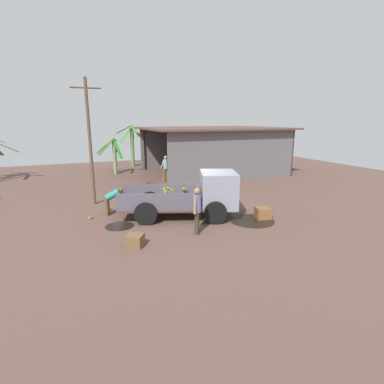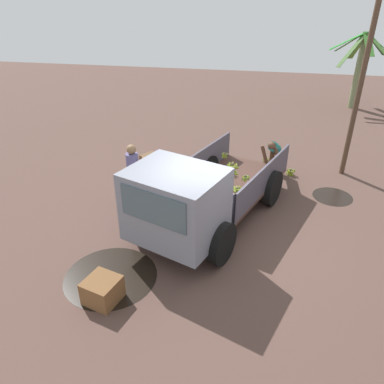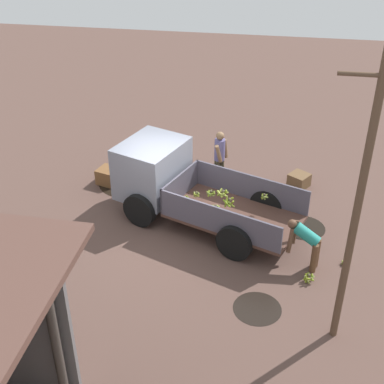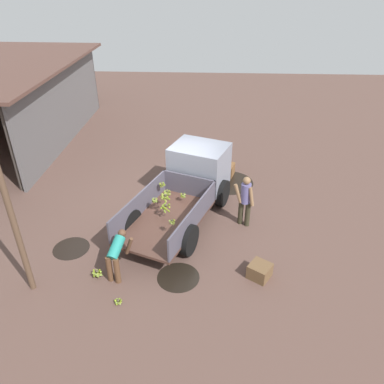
{
  "view_description": "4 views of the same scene",
  "coord_description": "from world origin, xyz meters",
  "px_view_note": "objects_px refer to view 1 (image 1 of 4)",
  "views": [
    {
      "loc": [
        -5.0,
        -11.24,
        3.92
      ],
      "look_at": [
        -0.35,
        -0.46,
        1.06
      ],
      "focal_mm": 28.0,
      "sensor_mm": 36.0,
      "label": 1
    },
    {
      "loc": [
        6.65,
        0.67,
        4.86
      ],
      "look_at": [
        -0.19,
        -0.63,
        0.96
      ],
      "focal_mm": 35.0,
      "sensor_mm": 36.0,
      "label": 2
    },
    {
      "loc": [
        -2.33,
        10.93,
        7.86
      ],
      "look_at": [
        -0.58,
        0.47,
        1.31
      ],
      "focal_mm": 50.0,
      "sensor_mm": 36.0,
      "label": 3
    },
    {
      "loc": [
        -10.27,
        -1.1,
        6.77
      ],
      "look_at": [
        -0.77,
        -0.62,
        1.01
      ],
      "focal_mm": 35.0,
      "sensor_mm": 36.0,
      "label": 4
    }
  ],
  "objects_px": {
    "cargo_truck": "(205,194)",
    "person_bystander_near_shed": "(166,167)",
    "wooden_crate_0": "(135,241)",
    "person_worker_loading": "(113,198)",
    "utility_pole": "(90,141)",
    "banana_bunch_on_ground_1": "(109,209)",
    "wooden_crate_1": "(263,213)",
    "banana_bunch_on_ground_0": "(90,217)",
    "person_foreground_visitor": "(197,209)"
  },
  "relations": [
    {
      "from": "cargo_truck",
      "to": "person_bystander_near_shed",
      "type": "height_order",
      "value": "cargo_truck"
    },
    {
      "from": "wooden_crate_0",
      "to": "person_worker_loading",
      "type": "bearing_deg",
      "value": 91.61
    },
    {
      "from": "cargo_truck",
      "to": "utility_pole",
      "type": "relative_size",
      "value": 0.88
    },
    {
      "from": "utility_pole",
      "to": "wooden_crate_0",
      "type": "xyz_separation_m",
      "value": [
        0.66,
        -5.58,
        -2.78
      ]
    },
    {
      "from": "banana_bunch_on_ground_1",
      "to": "wooden_crate_1",
      "type": "xyz_separation_m",
      "value": [
        5.6,
        -3.4,
        0.1
      ]
    },
    {
      "from": "cargo_truck",
      "to": "wooden_crate_0",
      "type": "relative_size",
      "value": 9.9
    },
    {
      "from": "wooden_crate_1",
      "to": "banana_bunch_on_ground_0",
      "type": "bearing_deg",
      "value": 157.39
    },
    {
      "from": "person_bystander_near_shed",
      "to": "banana_bunch_on_ground_1",
      "type": "xyz_separation_m",
      "value": [
        -4.37,
        -5.28,
        -0.8
      ]
    },
    {
      "from": "person_bystander_near_shed",
      "to": "banana_bunch_on_ground_1",
      "type": "relative_size",
      "value": 6.3
    },
    {
      "from": "person_worker_loading",
      "to": "cargo_truck",
      "type": "bearing_deg",
      "value": -10.92
    },
    {
      "from": "cargo_truck",
      "to": "utility_pole",
      "type": "bearing_deg",
      "value": 157.97
    },
    {
      "from": "wooden_crate_1",
      "to": "cargo_truck",
      "type": "bearing_deg",
      "value": 150.64
    },
    {
      "from": "person_worker_loading",
      "to": "person_foreground_visitor",
      "type": "bearing_deg",
      "value": -39.02
    },
    {
      "from": "cargo_truck",
      "to": "banana_bunch_on_ground_0",
      "type": "distance_m",
      "value": 4.73
    },
    {
      "from": "person_bystander_near_shed",
      "to": "cargo_truck",
      "type": "bearing_deg",
      "value": -166.67
    },
    {
      "from": "wooden_crate_0",
      "to": "person_bystander_near_shed",
      "type": "bearing_deg",
      "value": 66.08
    },
    {
      "from": "cargo_truck",
      "to": "wooden_crate_0",
      "type": "distance_m",
      "value": 3.89
    },
    {
      "from": "person_foreground_visitor",
      "to": "wooden_crate_1",
      "type": "relative_size",
      "value": 2.93
    },
    {
      "from": "utility_pole",
      "to": "person_foreground_visitor",
      "type": "distance_m",
      "value": 6.41
    },
    {
      "from": "person_worker_loading",
      "to": "banana_bunch_on_ground_1",
      "type": "xyz_separation_m",
      "value": [
        -0.11,
        0.53,
        -0.59
      ]
    },
    {
      "from": "person_foreground_visitor",
      "to": "person_worker_loading",
      "type": "bearing_deg",
      "value": -26.97
    },
    {
      "from": "cargo_truck",
      "to": "banana_bunch_on_ground_1",
      "type": "bearing_deg",
      "value": 168.64
    },
    {
      "from": "person_worker_loading",
      "to": "person_bystander_near_shed",
      "type": "distance_m",
      "value": 7.21
    },
    {
      "from": "banana_bunch_on_ground_1",
      "to": "wooden_crate_0",
      "type": "height_order",
      "value": "wooden_crate_0"
    },
    {
      "from": "person_bystander_near_shed",
      "to": "wooden_crate_1",
      "type": "distance_m",
      "value": 8.8
    },
    {
      "from": "banana_bunch_on_ground_1",
      "to": "wooden_crate_0",
      "type": "relative_size",
      "value": 0.52
    },
    {
      "from": "banana_bunch_on_ground_0",
      "to": "wooden_crate_1",
      "type": "height_order",
      "value": "wooden_crate_1"
    },
    {
      "from": "wooden_crate_1",
      "to": "person_foreground_visitor",
      "type": "bearing_deg",
      "value": -172.01
    },
    {
      "from": "person_foreground_visitor",
      "to": "wooden_crate_0",
      "type": "height_order",
      "value": "person_foreground_visitor"
    },
    {
      "from": "person_foreground_visitor",
      "to": "banana_bunch_on_ground_0",
      "type": "bearing_deg",
      "value": -15.79
    },
    {
      "from": "person_foreground_visitor",
      "to": "wooden_crate_1",
      "type": "bearing_deg",
      "value": -144.39
    },
    {
      "from": "person_bystander_near_shed",
      "to": "banana_bunch_on_ground_0",
      "type": "xyz_separation_m",
      "value": [
        -5.21,
        -6.0,
        -0.85
      ]
    },
    {
      "from": "person_foreground_visitor",
      "to": "banana_bunch_on_ground_1",
      "type": "height_order",
      "value": "person_foreground_visitor"
    },
    {
      "from": "person_foreground_visitor",
      "to": "wooden_crate_0",
      "type": "distance_m",
      "value": 2.38
    },
    {
      "from": "person_bystander_near_shed",
      "to": "utility_pole",
      "type": "bearing_deg",
      "value": 147.89
    },
    {
      "from": "cargo_truck",
      "to": "wooden_crate_0",
      "type": "height_order",
      "value": "cargo_truck"
    },
    {
      "from": "cargo_truck",
      "to": "person_worker_loading",
      "type": "distance_m",
      "value": 3.84
    },
    {
      "from": "banana_bunch_on_ground_0",
      "to": "banana_bunch_on_ground_1",
      "type": "distance_m",
      "value": 1.11
    },
    {
      "from": "person_worker_loading",
      "to": "banana_bunch_on_ground_1",
      "type": "bearing_deg",
      "value": 116.97
    },
    {
      "from": "person_foreground_visitor",
      "to": "person_bystander_near_shed",
      "type": "bearing_deg",
      "value": -74.19
    },
    {
      "from": "person_worker_loading",
      "to": "wooden_crate_0",
      "type": "bearing_deg",
      "value": -72.81
    },
    {
      "from": "banana_bunch_on_ground_0",
      "to": "wooden_crate_0",
      "type": "xyz_separation_m",
      "value": [
        1.05,
        -3.38,
        0.13
      ]
    },
    {
      "from": "banana_bunch_on_ground_0",
      "to": "wooden_crate_0",
      "type": "height_order",
      "value": "wooden_crate_0"
    },
    {
      "from": "wooden_crate_1",
      "to": "wooden_crate_0",
      "type": "bearing_deg",
      "value": -172.62
    },
    {
      "from": "person_bystander_near_shed",
      "to": "banana_bunch_on_ground_0",
      "type": "bearing_deg",
      "value": 158.66
    },
    {
      "from": "cargo_truck",
      "to": "utility_pole",
      "type": "distance_m",
      "value": 5.81
    },
    {
      "from": "banana_bunch_on_ground_0",
      "to": "wooden_crate_0",
      "type": "bearing_deg",
      "value": -72.76
    },
    {
      "from": "utility_pole",
      "to": "person_worker_loading",
      "type": "relative_size",
      "value": 4.9
    },
    {
      "from": "person_worker_loading",
      "to": "banana_bunch_on_ground_1",
      "type": "height_order",
      "value": "person_worker_loading"
    },
    {
      "from": "utility_pole",
      "to": "wooden_crate_1",
      "type": "distance_m",
      "value": 8.25
    }
  ]
}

